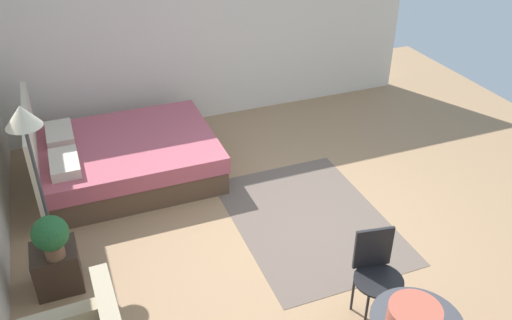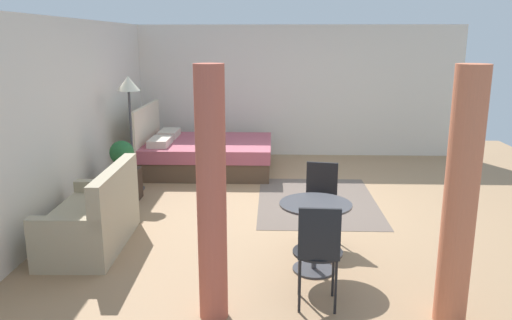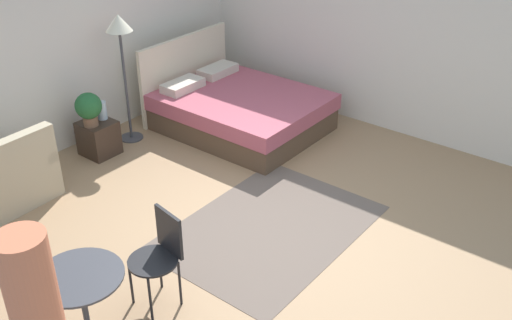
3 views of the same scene
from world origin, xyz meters
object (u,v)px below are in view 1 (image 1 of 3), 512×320
at_px(bed, 123,158).
at_px(nightstand, 57,268).
at_px(potted_plant, 51,235).
at_px(floor_lamp, 26,133).
at_px(cafe_chair_near_window, 376,267).
at_px(vase, 47,233).

bearing_deg(bed, nightstand, 151.57).
bearing_deg(bed, potted_plant, 153.56).
relative_size(floor_lamp, cafe_chair_near_window, 1.90).
xyz_separation_m(bed, potted_plant, (-1.81, 0.90, 0.41)).
relative_size(vase, floor_lamp, 0.14).
distance_m(bed, floor_lamp, 1.89).
relative_size(vase, cafe_chair_near_window, 0.26).
bearing_deg(potted_plant, bed, -26.44).
distance_m(potted_plant, floor_lamp, 0.98).
bearing_deg(bed, cafe_chair_near_window, -151.04).
distance_m(nightstand, floor_lamp, 1.33).
xyz_separation_m(bed, floor_lamp, (-1.17, 0.94, 1.15)).
height_order(bed, vase, bed).
bearing_deg(vase, bed, -30.64).
relative_size(nightstand, potted_plant, 1.03).
xyz_separation_m(vase, cafe_chair_near_window, (-1.53, -2.67, -0.01)).
bearing_deg(vase, nightstand, -172.37).
xyz_separation_m(bed, cafe_chair_near_window, (-3.12, -1.73, 0.26)).
bearing_deg(bed, vase, 149.36).
xyz_separation_m(nightstand, vase, (0.12, 0.02, 0.34)).
bearing_deg(potted_plant, cafe_chair_near_window, -116.49).
bearing_deg(vase, potted_plant, -169.21).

